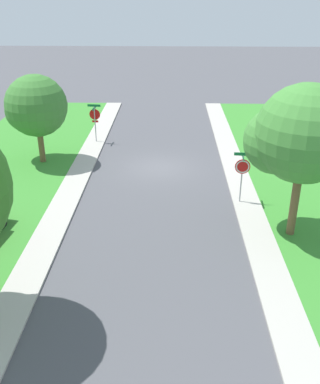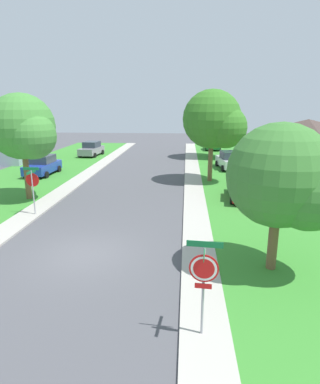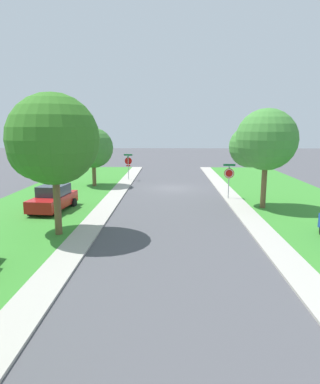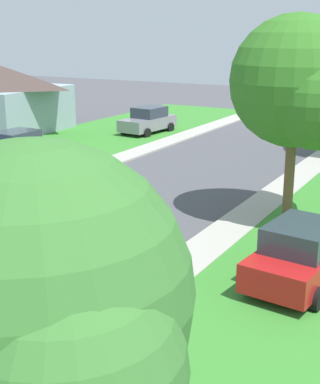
% 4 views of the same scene
% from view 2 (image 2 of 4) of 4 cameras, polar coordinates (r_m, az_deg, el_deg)
% --- Properties ---
extents(ground_plane, '(120.00, 120.00, 0.00)m').
position_cam_2_polar(ground_plane, '(14.35, -12.65, -10.51)').
color(ground_plane, '#4C4C51').
extents(sidewalk_east, '(1.40, 56.00, 0.10)m').
position_cam_2_polar(sidewalk_east, '(25.09, 5.83, 0.94)').
color(sidewalk_east, '#ADA89E').
rests_on(sidewalk_east, ground).
extents(lawn_east, '(8.00, 56.00, 0.08)m').
position_cam_2_polar(lawn_east, '(25.64, 16.39, 0.68)').
color(lawn_east, '#38842D').
rests_on(lawn_east, ground).
extents(sidewalk_west, '(1.40, 56.00, 0.10)m').
position_cam_2_polar(sidewalk_west, '(26.57, -14.88, 1.30)').
color(sidewalk_west, '#ADA89E').
rests_on(sidewalk_west, ground).
extents(lawn_west, '(8.00, 56.00, 0.08)m').
position_cam_2_polar(lawn_west, '(28.48, -23.84, 1.39)').
color(lawn_west, '#38842D').
rests_on(lawn_west, ground).
extents(stop_sign_near_corner, '(0.92, 0.92, 2.77)m').
position_cam_2_polar(stop_sign_near_corner, '(8.74, 7.56, -13.90)').
color(stop_sign_near_corner, '#9E9EA3').
rests_on(stop_sign_near_corner, ground).
extents(stop_sign_far_corner, '(0.92, 0.92, 2.77)m').
position_cam_2_polar(stop_sign_far_corner, '(19.47, -21.19, 1.48)').
color(stop_sign_far_corner, '#9E9EA3').
rests_on(stop_sign_far_corner, ground).
extents(car_blue_behind_trees, '(2.12, 4.34, 1.76)m').
position_cam_2_polar(car_blue_behind_trees, '(30.84, -19.63, 4.34)').
color(car_blue_behind_trees, '#1E389E').
rests_on(car_blue_behind_trees, ground).
extents(car_silver_driveway_right, '(2.43, 4.49, 1.76)m').
position_cam_2_polar(car_silver_driveway_right, '(32.46, 11.93, 5.37)').
color(car_silver_driveway_right, silver).
rests_on(car_silver_driveway_right, ground).
extents(car_green_across_road, '(2.26, 4.41, 1.76)m').
position_cam_2_polar(car_green_across_road, '(46.04, 9.16, 8.24)').
color(car_green_across_road, '#1E6033').
rests_on(car_green_across_road, ground).
extents(car_red_near_corner, '(2.38, 4.47, 1.76)m').
position_cam_2_polar(car_red_near_corner, '(22.16, 14.68, 0.85)').
color(car_red_near_corner, red).
rests_on(car_red_near_corner, ground).
extents(car_grey_kerbside_mid, '(2.34, 4.45, 1.76)m').
position_cam_2_polar(car_grey_kerbside_mid, '(40.83, -11.77, 7.29)').
color(car_grey_kerbside_mid, gray).
rests_on(car_grey_kerbside_mid, ground).
extents(tree_corner_large, '(4.00, 3.72, 5.52)m').
position_cam_2_polar(tree_corner_large, '(12.27, 20.99, 1.95)').
color(tree_corner_large, brown).
rests_on(tree_corner_large, ground).
extents(tree_sidewalk_near, '(5.92, 5.51, 7.36)m').
position_cam_2_polar(tree_sidewalk_near, '(38.67, 9.63, 12.27)').
color(tree_sidewalk_near, brown).
rests_on(tree_sidewalk_near, ground).
extents(tree_across_left, '(4.88, 4.54, 7.24)m').
position_cam_2_polar(tree_across_left, '(26.25, 9.57, 11.96)').
color(tree_across_left, brown).
rests_on(tree_across_left, ground).
extents(tree_sidewalk_mid, '(4.41, 4.10, 6.79)m').
position_cam_2_polar(tree_sidewalk_mid, '(22.40, -22.39, 10.03)').
color(tree_sidewalk_mid, brown).
rests_on(tree_sidewalk_mid, ground).
extents(house_right_setback, '(9.56, 8.45, 4.60)m').
position_cam_2_polar(house_right_setback, '(38.42, 24.01, 8.12)').
color(house_right_setback, '#93A3B2').
rests_on(house_right_setback, ground).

